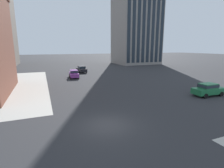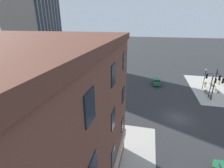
{
  "view_description": "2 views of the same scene",
  "coord_description": "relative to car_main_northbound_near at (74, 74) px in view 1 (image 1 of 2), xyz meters",
  "views": [
    {
      "loc": [
        -4.63,
        -12.59,
        6.37
      ],
      "look_at": [
        3.19,
        6.67,
        1.95
      ],
      "focal_mm": 27.7,
      "sensor_mm": 36.0,
      "label": 1
    },
    {
      "loc": [
        -25.99,
        5.7,
        15.46
      ],
      "look_at": [
        3.22,
        12.45,
        4.0
      ],
      "focal_mm": 26.29,
      "sensor_mm": 36.0,
      "label": 2
    }
  ],
  "objects": [
    {
      "name": "car_cross_westbound",
      "position": [
        14.19,
        -20.79,
        0.0
      ],
      "size": [
        4.47,
        2.03,
        1.68
      ],
      "color": "#1E6B3D",
      "rests_on": "ground"
    },
    {
      "name": "car_main_northbound_near",
      "position": [
        0.0,
        0.0,
        0.0
      ],
      "size": [
        2.17,
        4.53,
        1.68
      ],
      "color": "#7A3389",
      "rests_on": "ground"
    },
    {
      "name": "ground_plane",
      "position": [
        -1.52,
        -24.09,
        -0.92
      ],
      "size": [
        320.0,
        320.0,
        0.0
      ],
      "primitive_type": "plane",
      "color": "#2D2D30"
    },
    {
      "name": "car_parked_curb",
      "position": [
        3.21,
        7.21,
        0.0
      ],
      "size": [
        2.06,
        4.48,
        1.68
      ],
      "color": "black",
      "rests_on": "ground"
    }
  ]
}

